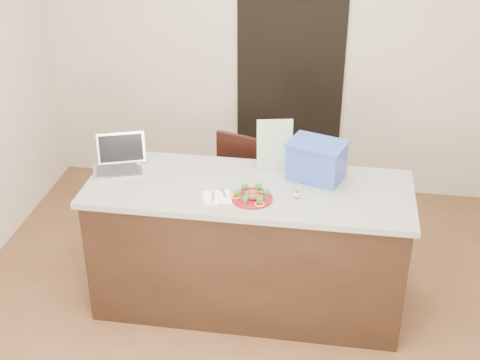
% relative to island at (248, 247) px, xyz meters
% --- Properties ---
extents(ground, '(4.00, 4.00, 0.00)m').
position_rel_island_xyz_m(ground, '(0.00, -0.25, -0.46)').
color(ground, brown).
rests_on(ground, ground).
extents(room_shell, '(4.00, 4.00, 4.00)m').
position_rel_island_xyz_m(room_shell, '(0.00, -0.25, 1.16)').
color(room_shell, white).
rests_on(room_shell, ground).
extents(doorway, '(0.90, 0.02, 2.00)m').
position_rel_island_xyz_m(doorway, '(0.10, 1.73, 0.54)').
color(doorway, black).
rests_on(doorway, ground).
extents(island, '(2.06, 0.76, 0.92)m').
position_rel_island_xyz_m(island, '(0.00, 0.00, 0.00)').
color(island, black).
rests_on(island, ground).
extents(plate, '(0.25, 0.25, 0.02)m').
position_rel_island_xyz_m(plate, '(0.04, -0.16, 0.47)').
color(plate, maroon).
rests_on(plate, island).
extents(meatballs, '(0.10, 0.10, 0.04)m').
position_rel_island_xyz_m(meatballs, '(0.04, -0.16, 0.49)').
color(meatballs, brown).
rests_on(meatballs, plate).
extents(broccoli, '(0.21, 0.21, 0.04)m').
position_rel_island_xyz_m(broccoli, '(0.04, -0.16, 0.51)').
color(broccoli, '#195115').
rests_on(broccoli, plate).
extents(pepper_rings, '(0.21, 0.23, 0.01)m').
position_rel_island_xyz_m(pepper_rings, '(0.04, -0.16, 0.48)').
color(pepper_rings, yellow).
rests_on(pepper_rings, plate).
extents(napkin, '(0.21, 0.21, 0.01)m').
position_rel_island_xyz_m(napkin, '(-0.17, -0.17, 0.46)').
color(napkin, white).
rests_on(napkin, island).
extents(fork, '(0.03, 0.15, 0.00)m').
position_rel_island_xyz_m(fork, '(-0.19, -0.16, 0.47)').
color(fork, silver).
rests_on(fork, napkin).
extents(knife, '(0.06, 0.20, 0.01)m').
position_rel_island_xyz_m(knife, '(-0.14, -0.19, 0.47)').
color(knife, silver).
rests_on(knife, napkin).
extents(yogurt_bottle, '(0.03, 0.03, 0.06)m').
position_rel_island_xyz_m(yogurt_bottle, '(0.31, -0.12, 0.48)').
color(yogurt_bottle, silver).
rests_on(yogurt_bottle, island).
extents(laptop, '(0.37, 0.34, 0.22)m').
position_rel_island_xyz_m(laptop, '(-0.88, 0.12, 0.52)').
color(laptop, silver).
rests_on(laptop, island).
extents(leaflet, '(0.24, 0.10, 0.33)m').
position_rel_island_xyz_m(leaflet, '(0.13, 0.29, 0.63)').
color(leaflet, silver).
rests_on(leaflet, island).
extents(blue_box, '(0.41, 0.35, 0.25)m').
position_rel_island_xyz_m(blue_box, '(0.41, 0.18, 0.59)').
color(blue_box, '#2F4CAB').
rests_on(blue_box, island).
extents(chair, '(0.51, 0.52, 0.92)m').
position_rel_island_xyz_m(chair, '(-0.16, 0.65, 0.06)').
color(chair, black).
rests_on(chair, ground).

